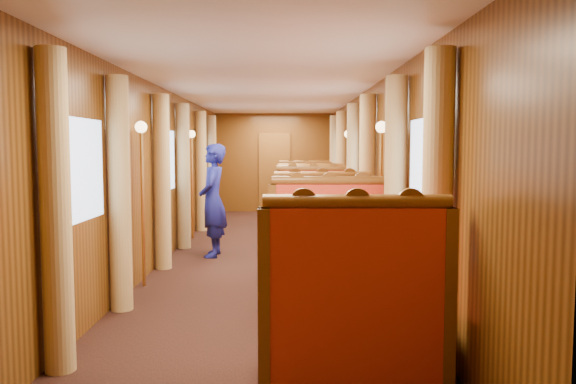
{
  "coord_description": "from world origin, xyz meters",
  "views": [
    {
      "loc": [
        0.28,
        -8.31,
        1.65
      ],
      "look_at": [
        0.31,
        -0.86,
        1.05
      ],
      "focal_mm": 35.0,
      "sensor_mm": 36.0,
      "label": 1
    }
  ],
  "objects_px": {
    "table_far": "(308,207)",
    "fruit_plate": "(379,250)",
    "banquette_near_aft": "(330,264)",
    "banquette_mid_aft": "(314,220)",
    "passenger": "(314,203)",
    "banquette_far_fwd": "(310,210)",
    "banquette_mid_fwd": "(321,240)",
    "teapot_left": "(316,245)",
    "teapot_right": "(340,245)",
    "table_mid": "(317,232)",
    "tea_tray": "(329,251)",
    "banquette_far_aft": "(306,201)",
    "steward": "(213,200)",
    "rose_vase_far": "(307,181)",
    "banquette_near_fwd": "(353,324)",
    "teapot_back": "(326,242)",
    "table_near": "(339,293)",
    "rose_vase_mid": "(317,196)"
  },
  "relations": [
    {
      "from": "banquette_near_fwd",
      "to": "banquette_near_aft",
      "type": "xyz_separation_m",
      "value": [
        0.0,
        2.03,
        0.0
      ]
    },
    {
      "from": "banquette_far_aft",
      "to": "table_mid",
      "type": "bearing_deg",
      "value": -90.0
    },
    {
      "from": "banquette_near_aft",
      "to": "banquette_far_fwd",
      "type": "height_order",
      "value": "same"
    },
    {
      "from": "table_near",
      "to": "table_mid",
      "type": "height_order",
      "value": "same"
    },
    {
      "from": "table_mid",
      "to": "rose_vase_mid",
      "type": "bearing_deg",
      "value": -106.19
    },
    {
      "from": "table_far",
      "to": "teapot_right",
      "type": "distance_m",
      "value": 7.09
    },
    {
      "from": "table_far",
      "to": "fruit_plate",
      "type": "relative_size",
      "value": 4.65
    },
    {
      "from": "banquette_far_fwd",
      "to": "banquette_mid_aft",
      "type": "bearing_deg",
      "value": -90.0
    },
    {
      "from": "passenger",
      "to": "teapot_left",
      "type": "bearing_deg",
      "value": -92.77
    },
    {
      "from": "teapot_right",
      "to": "banquette_near_aft",
      "type": "bearing_deg",
      "value": 79.17
    },
    {
      "from": "table_mid",
      "to": "teapot_back",
      "type": "relative_size",
      "value": 6.59
    },
    {
      "from": "table_mid",
      "to": "teapot_left",
      "type": "xyz_separation_m",
      "value": [
        -0.21,
        -3.59,
        0.44
      ]
    },
    {
      "from": "rose_vase_far",
      "to": "teapot_right",
      "type": "bearing_deg",
      "value": -89.91
    },
    {
      "from": "banquette_far_fwd",
      "to": "rose_vase_far",
      "type": "relative_size",
      "value": 3.72
    },
    {
      "from": "banquette_far_aft",
      "to": "steward",
      "type": "distance_m",
      "value": 4.72
    },
    {
      "from": "tea_tray",
      "to": "teapot_left",
      "type": "relative_size",
      "value": 2.21
    },
    {
      "from": "table_far",
      "to": "teapot_left",
      "type": "distance_m",
      "value": 7.11
    },
    {
      "from": "banquette_near_aft",
      "to": "fruit_plate",
      "type": "height_order",
      "value": "banquette_near_aft"
    },
    {
      "from": "tea_tray",
      "to": "teapot_left",
      "type": "bearing_deg",
      "value": -156.29
    },
    {
      "from": "teapot_back",
      "to": "passenger",
      "type": "xyz_separation_m",
      "value": [
        0.12,
        4.24,
        -0.07
      ]
    },
    {
      "from": "table_near",
      "to": "banquette_mid_aft",
      "type": "relative_size",
      "value": 0.78
    },
    {
      "from": "rose_vase_far",
      "to": "banquette_near_fwd",
      "type": "bearing_deg",
      "value": -89.89
    },
    {
      "from": "banquette_mid_fwd",
      "to": "fruit_plate",
      "type": "relative_size",
      "value": 5.93
    },
    {
      "from": "teapot_right",
      "to": "rose_vase_mid",
      "type": "relative_size",
      "value": 0.44
    },
    {
      "from": "teapot_left",
      "to": "rose_vase_far",
      "type": "height_order",
      "value": "rose_vase_far"
    },
    {
      "from": "table_near",
      "to": "banquette_near_aft",
      "type": "height_order",
      "value": "banquette_near_aft"
    },
    {
      "from": "teapot_back",
      "to": "banquette_near_aft",
      "type": "bearing_deg",
      "value": 63.76
    },
    {
      "from": "banquette_near_fwd",
      "to": "tea_tray",
      "type": "relative_size",
      "value": 3.94
    },
    {
      "from": "banquette_far_aft",
      "to": "steward",
      "type": "bearing_deg",
      "value": -109.39
    },
    {
      "from": "table_mid",
      "to": "teapot_left",
      "type": "relative_size",
      "value": 6.84
    },
    {
      "from": "rose_vase_far",
      "to": "steward",
      "type": "xyz_separation_m",
      "value": [
        -1.55,
        -3.4,
        -0.08
      ]
    },
    {
      "from": "teapot_right",
      "to": "passenger",
      "type": "xyz_separation_m",
      "value": [
        0.0,
        4.37,
        -0.07
      ]
    },
    {
      "from": "table_mid",
      "to": "banquette_mid_aft",
      "type": "relative_size",
      "value": 0.78
    },
    {
      "from": "banquette_mid_aft",
      "to": "rose_vase_far",
      "type": "bearing_deg",
      "value": 90.34
    },
    {
      "from": "banquette_far_aft",
      "to": "rose_vase_mid",
      "type": "height_order",
      "value": "banquette_far_aft"
    },
    {
      "from": "teapot_left",
      "to": "teapot_back",
      "type": "distance_m",
      "value": 0.18
    },
    {
      "from": "teapot_left",
      "to": "passenger",
      "type": "xyz_separation_m",
      "value": [
        0.21,
        4.39,
        -0.07
      ]
    },
    {
      "from": "steward",
      "to": "passenger",
      "type": "relative_size",
      "value": 2.23
    },
    {
      "from": "teapot_right",
      "to": "teapot_left",
      "type": "bearing_deg",
      "value": 172.55
    },
    {
      "from": "teapot_left",
      "to": "rose_vase_mid",
      "type": "bearing_deg",
      "value": 70.21
    },
    {
      "from": "teapot_right",
      "to": "rose_vase_far",
      "type": "distance_m",
      "value": 7.05
    },
    {
      "from": "banquette_mid_aft",
      "to": "passenger",
      "type": "distance_m",
      "value": 0.39
    },
    {
      "from": "banquette_mid_fwd",
      "to": "teapot_left",
      "type": "relative_size",
      "value": 8.73
    },
    {
      "from": "banquette_far_fwd",
      "to": "rose_vase_far",
      "type": "height_order",
      "value": "banquette_far_fwd"
    },
    {
      "from": "banquette_far_fwd",
      "to": "teapot_left",
      "type": "xyz_separation_m",
      "value": [
        -0.21,
        -6.08,
        0.39
      ]
    },
    {
      "from": "banquette_near_fwd",
      "to": "banquette_near_aft",
      "type": "distance_m",
      "value": 2.03
    },
    {
      "from": "banquette_near_aft",
      "to": "banquette_far_fwd",
      "type": "distance_m",
      "value": 4.97
    },
    {
      "from": "banquette_near_fwd",
      "to": "banquette_mid_fwd",
      "type": "height_order",
      "value": "same"
    },
    {
      "from": "banquette_far_aft",
      "to": "steward",
      "type": "height_order",
      "value": "steward"
    },
    {
      "from": "table_mid",
      "to": "tea_tray",
      "type": "xyz_separation_m",
      "value": [
        -0.09,
        -3.54,
        0.38
      ]
    }
  ]
}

